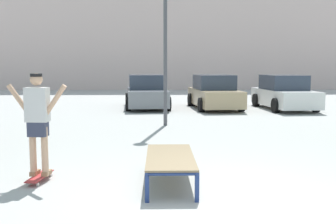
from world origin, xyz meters
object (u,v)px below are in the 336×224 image
skate_box (170,158)px  car_white (284,93)px  skater (38,117)px  car_grey (147,93)px  light_post (165,4)px  skateboard (40,177)px  car_tan (214,93)px

skate_box → car_white: car_white is taller
skater → car_grey: 11.97m
skater → light_post: bearing=70.9°
car_grey → light_post: light_post is taller
skateboard → light_post: (2.19, 6.33, 3.75)m
skate_box → light_post: 7.35m
skate_box → skateboard: skate_box is taller
car_tan → car_white: same height
light_post → car_grey: bearing=97.9°
skateboard → light_post: light_post is taller
skateboard → car_grey: 11.98m
skate_box → light_post: bearing=89.8°
skater → skate_box: bearing=-4.8°
skater → car_white: size_ratio=0.39×
skate_box → light_post: size_ratio=0.33×
car_grey → skateboard: bearing=-96.8°
car_tan → light_post: (-2.27, -5.17, 3.13)m
car_white → light_post: 7.84m
skater → car_tan: bearing=68.8°
car_white → car_tan: bearing=173.9°
car_grey → car_tan: 3.06m
skate_box → light_post: (0.03, 6.51, 3.41)m
light_post → car_tan: bearing=66.3°
car_grey → car_tan: (3.04, -0.38, 0.00)m
skate_box → car_grey: 12.08m
skater → light_post: light_post is taller
skate_box → car_tan: size_ratio=0.44×
skater → car_tan: (4.46, 11.50, -0.38)m
skate_box → car_grey: bearing=93.5°
car_grey → car_tan: size_ratio=1.00×
car_grey → light_post: bearing=-82.1°
skateboard → car_grey: size_ratio=0.19×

